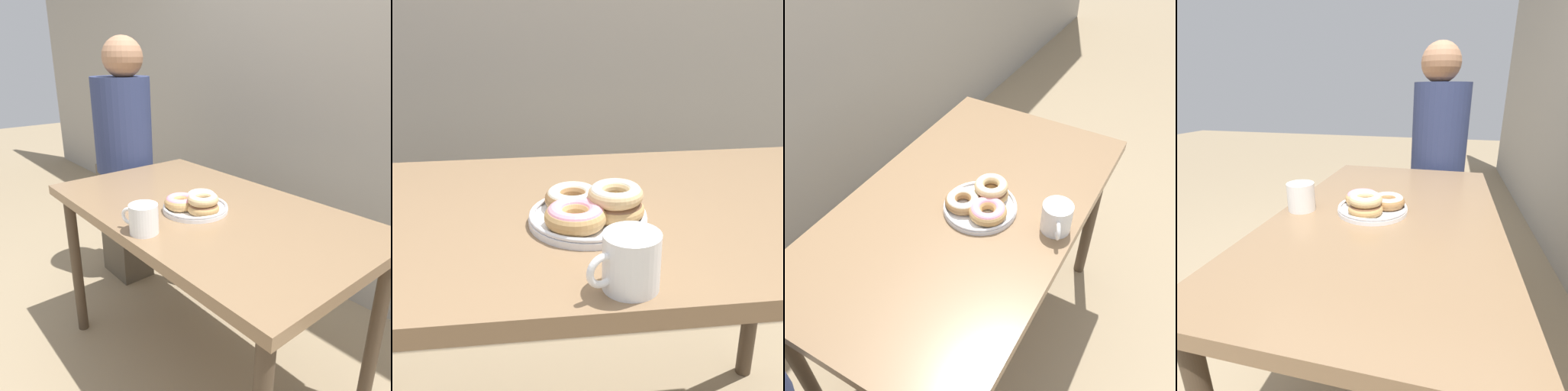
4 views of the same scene
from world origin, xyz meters
The scene contains 5 objects.
ground_plane centered at (0.00, 0.00, 0.00)m, with size 14.00×14.00×0.00m, color #937F60.
dining_table centered at (0.00, 0.15, 0.68)m, with size 1.27×0.74×0.76m.
donut_plate centered at (0.02, 0.09, 0.79)m, with size 0.26×0.26×0.08m.
coffee_mug centered at (0.05, -0.15, 0.81)m, with size 0.12×0.09×0.10m.
person_figure centered at (-0.86, 0.29, 0.74)m, with size 0.38×0.31×1.40m.
Camera 4 is at (0.96, 0.33, 1.16)m, focal length 28.00 mm.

